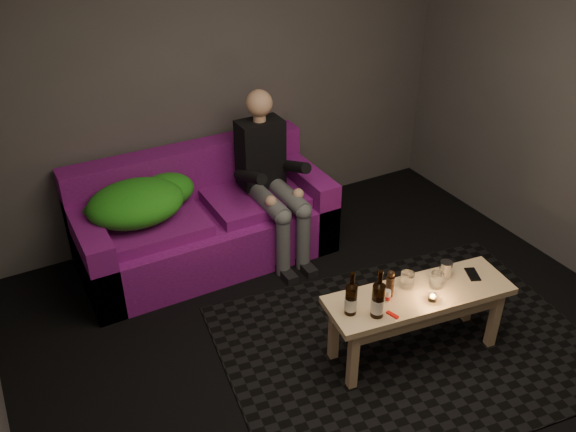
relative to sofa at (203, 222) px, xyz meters
name	(u,v)px	position (x,y,z in m)	size (l,w,h in m)	color
floor	(380,388)	(0.39, -1.82, -0.30)	(4.50, 4.50, 0.00)	black
room	(351,104)	(0.39, -1.35, 1.35)	(4.50, 4.50, 4.50)	silver
rug	(407,345)	(0.75, -1.61, -0.29)	(2.34, 1.70, 0.01)	black
sofa	(203,222)	(0.00, 0.00, 0.00)	(1.91, 0.86, 0.82)	#690E5E
green_blanket	(140,201)	(-0.46, -0.01, 0.32)	(0.84, 0.57, 0.29)	#1C9B1C
person	(270,174)	(0.51, -0.16, 0.36)	(0.34, 0.79, 1.28)	black
coffee_table	(418,304)	(0.75, -1.66, 0.09)	(1.21, 0.52, 0.48)	#DFB382
beer_bottle_a	(351,298)	(0.28, -1.61, 0.29)	(0.07, 0.07, 0.29)	black
beer_bottle_b	(378,299)	(0.40, -1.70, 0.30)	(0.08, 0.08, 0.31)	black
salt_shaker	(387,296)	(0.53, -1.63, 0.22)	(0.04, 0.04, 0.08)	silver
pepper_mill	(390,286)	(0.57, -1.59, 0.25)	(0.05, 0.05, 0.14)	black
tumbler_back	(407,280)	(0.72, -1.57, 0.23)	(0.08, 0.08, 0.10)	white
tealight	(433,297)	(0.77, -1.75, 0.20)	(0.05, 0.05, 0.04)	white
tumbler_front	(437,280)	(0.88, -1.66, 0.23)	(0.08, 0.08, 0.10)	white
steel_cup	(446,269)	(0.99, -1.61, 0.23)	(0.08, 0.08, 0.11)	#BABEC2
smartphone	(473,274)	(1.16, -1.68, 0.18)	(0.07, 0.13, 0.01)	black
red_lighter	(393,315)	(0.48, -1.75, 0.19)	(0.02, 0.08, 0.01)	red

